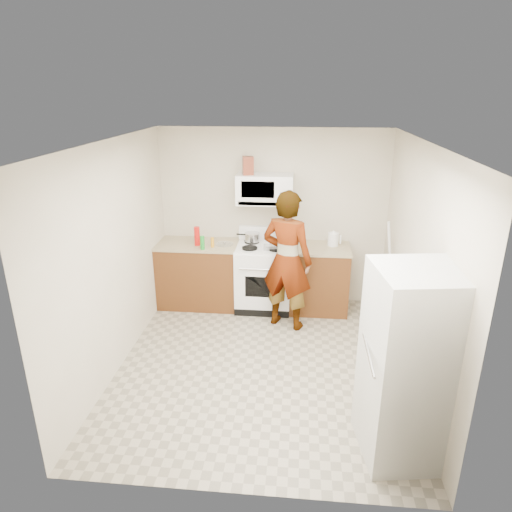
# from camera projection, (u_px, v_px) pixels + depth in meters

# --- Properties ---
(floor) EXTENTS (3.60, 3.60, 0.00)m
(floor) POSITION_uv_depth(u_px,v_px,m) (261.00, 364.00, 5.25)
(floor) COLOR gray
(floor) RESTS_ON ground
(back_wall) EXTENTS (3.20, 0.02, 2.50)m
(back_wall) POSITION_uv_depth(u_px,v_px,m) (273.00, 218.00, 6.49)
(back_wall) COLOR beige
(back_wall) RESTS_ON floor
(right_wall) EXTENTS (0.02, 3.60, 2.50)m
(right_wall) POSITION_uv_depth(u_px,v_px,m) (416.00, 268.00, 4.67)
(right_wall) COLOR beige
(right_wall) RESTS_ON floor
(cabinet_left) EXTENTS (1.12, 0.62, 0.90)m
(cabinet_left) POSITION_uv_depth(u_px,v_px,m) (199.00, 275.00, 6.58)
(cabinet_left) COLOR #583615
(cabinet_left) RESTS_ON floor
(counter_left) EXTENTS (1.14, 0.64, 0.03)m
(counter_left) POSITION_uv_depth(u_px,v_px,m) (197.00, 244.00, 6.42)
(counter_left) COLOR #9B9168
(counter_left) RESTS_ON cabinet_left
(cabinet_right) EXTENTS (0.80, 0.62, 0.90)m
(cabinet_right) POSITION_uv_depth(u_px,v_px,m) (319.00, 280.00, 6.42)
(cabinet_right) COLOR #583615
(cabinet_right) RESTS_ON floor
(counter_right) EXTENTS (0.82, 0.64, 0.03)m
(counter_right) POSITION_uv_depth(u_px,v_px,m) (320.00, 248.00, 6.26)
(counter_right) COLOR #9B9168
(counter_right) RESTS_ON cabinet_right
(gas_range) EXTENTS (0.76, 0.65, 1.13)m
(gas_range) POSITION_uv_depth(u_px,v_px,m) (264.00, 275.00, 6.48)
(gas_range) COLOR white
(gas_range) RESTS_ON floor
(microwave) EXTENTS (0.76, 0.38, 0.40)m
(microwave) POSITION_uv_depth(u_px,v_px,m) (265.00, 189.00, 6.17)
(microwave) COLOR white
(microwave) RESTS_ON back_wall
(person) EXTENTS (0.78, 0.65, 1.83)m
(person) POSITION_uv_depth(u_px,v_px,m) (287.00, 261.00, 5.81)
(person) COLOR tan
(person) RESTS_ON floor
(fridge) EXTENTS (0.79, 0.79, 1.70)m
(fridge) POSITION_uv_depth(u_px,v_px,m) (411.00, 366.00, 3.73)
(fridge) COLOR silver
(fridge) RESTS_ON floor
(kettle) EXTENTS (0.19, 0.19, 0.18)m
(kettle) POSITION_uv_depth(u_px,v_px,m) (333.00, 239.00, 6.29)
(kettle) COLOR white
(kettle) RESTS_ON counter_right
(jug) EXTENTS (0.17, 0.17, 0.24)m
(jug) POSITION_uv_depth(u_px,v_px,m) (248.00, 166.00, 6.04)
(jug) COLOR maroon
(jug) RESTS_ON microwave
(saucepan) EXTENTS (0.27, 0.27, 0.11)m
(saucepan) POSITION_uv_depth(u_px,v_px,m) (252.00, 237.00, 6.43)
(saucepan) COLOR #B5B5BA
(saucepan) RESTS_ON gas_range
(tray) EXTENTS (0.26, 0.17, 0.05)m
(tray) POSITION_uv_depth(u_px,v_px,m) (273.00, 247.00, 6.19)
(tray) COLOR silver
(tray) RESTS_ON gas_range
(bottle_spray) EXTENTS (0.08, 0.08, 0.26)m
(bottle_spray) POSITION_uv_depth(u_px,v_px,m) (197.00, 236.00, 6.29)
(bottle_spray) COLOR red
(bottle_spray) RESTS_ON counter_left
(bottle_hot_sauce) EXTENTS (0.05, 0.05, 0.14)m
(bottle_hot_sauce) POSITION_uv_depth(u_px,v_px,m) (212.00, 242.00, 6.23)
(bottle_hot_sauce) COLOR orange
(bottle_hot_sauce) RESTS_ON counter_left
(bottle_green_cap) EXTENTS (0.08, 0.08, 0.19)m
(bottle_green_cap) POSITION_uv_depth(u_px,v_px,m) (202.00, 243.00, 6.14)
(bottle_green_cap) COLOR #188826
(bottle_green_cap) RESTS_ON counter_left
(pot_lid) EXTENTS (0.25, 0.25, 0.01)m
(pot_lid) POSITION_uv_depth(u_px,v_px,m) (225.00, 244.00, 6.35)
(pot_lid) COLOR white
(pot_lid) RESTS_ON counter_left
(broom) EXTENTS (0.25, 0.22, 1.43)m
(broom) POSITION_uv_depth(u_px,v_px,m) (390.00, 273.00, 5.95)
(broom) COLOR silver
(broom) RESTS_ON floor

